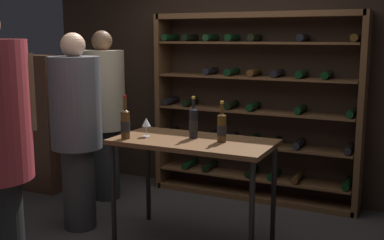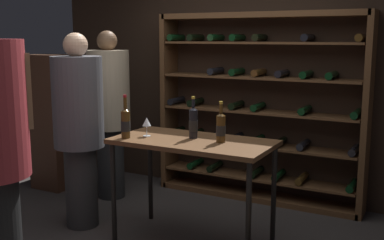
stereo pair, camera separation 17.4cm
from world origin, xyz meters
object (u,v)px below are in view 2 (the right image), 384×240
(person_guest_khaki, at_px, (79,123))
(wine_bottle_black_capsule, at_px, (193,123))
(wine_rack, at_px, (258,109))
(wine_glass_stemmed_right, at_px, (147,123))
(tasting_table, at_px, (193,150))
(person_host_in_suit, at_px, (109,108))
(display_cabinet, at_px, (52,122))
(wine_bottle_green_slim, at_px, (221,127))
(wine_bottle_gold_foil, at_px, (126,123))

(person_guest_khaki, distance_m, wine_bottle_black_capsule, 1.12)
(wine_rack, xyz_separation_m, wine_glass_stemmed_right, (-0.50, -1.43, 0.03))
(tasting_table, relative_size, person_host_in_suit, 0.73)
(wine_glass_stemmed_right, bearing_deg, person_guest_khaki, -172.61)
(wine_rack, bearing_deg, display_cabinet, -161.72)
(wine_bottle_black_capsule, relative_size, wine_glass_stemmed_right, 2.20)
(tasting_table, height_order, person_guest_khaki, person_guest_khaki)
(display_cabinet, xyz_separation_m, wine_glass_stemmed_right, (1.80, -0.67, 0.26))
(wine_rack, xyz_separation_m, person_host_in_suit, (-1.47, -0.72, 0.00))
(wine_rack, relative_size, person_guest_khaki, 1.26)
(wine_bottle_green_slim, bearing_deg, wine_bottle_gold_foil, -163.50)
(wine_bottle_black_capsule, xyz_separation_m, wine_glass_stemmed_right, (-0.40, -0.12, -0.02))
(person_guest_khaki, height_order, wine_bottle_black_capsule, person_guest_khaki)
(person_host_in_suit, bearing_deg, wine_bottle_green_slim, -127.15)
(wine_rack, bearing_deg, person_guest_khaki, -128.35)
(person_host_in_suit, height_order, wine_bottle_black_capsule, person_host_in_suit)
(person_guest_khaki, xyz_separation_m, person_host_in_suit, (-0.27, 0.80, 0.02))
(tasting_table, distance_m, display_cabinet, 2.31)
(wine_bottle_black_capsule, bearing_deg, person_guest_khaki, -169.18)
(wine_bottle_black_capsule, distance_m, wine_bottle_gold_foil, 0.59)
(wine_rack, relative_size, person_host_in_suit, 1.24)
(wine_glass_stemmed_right, bearing_deg, display_cabinet, 159.62)
(wine_bottle_gold_foil, height_order, wine_glass_stemmed_right, wine_bottle_gold_foil)
(person_host_in_suit, relative_size, wine_bottle_black_capsule, 5.11)
(wine_bottle_green_slim, distance_m, wine_bottle_gold_foil, 0.83)
(wine_rack, bearing_deg, wine_bottle_gold_foil, -111.45)
(person_guest_khaki, height_order, person_host_in_suit, person_host_in_suit)
(wine_bottle_green_slim, bearing_deg, wine_rack, 97.53)
(tasting_table, relative_size, wine_bottle_black_capsule, 3.75)
(wine_rack, distance_m, person_guest_khaki, 1.94)
(tasting_table, relative_size, wine_bottle_green_slim, 3.97)
(person_guest_khaki, relative_size, wine_bottle_gold_foil, 4.87)
(wine_bottle_black_capsule, distance_m, wine_bottle_green_slim, 0.28)
(person_guest_khaki, xyz_separation_m, wine_bottle_gold_foil, (0.58, -0.06, 0.06))
(wine_rack, xyz_separation_m, wine_bottle_black_capsule, (-0.10, -1.31, 0.05))
(display_cabinet, distance_m, wine_bottle_green_slim, 2.56)
(wine_rack, height_order, person_guest_khaki, wine_rack)
(person_host_in_suit, distance_m, wine_bottle_gold_foil, 1.21)
(wine_rack, height_order, wine_bottle_black_capsule, wine_rack)
(tasting_table, bearing_deg, wine_glass_stemmed_right, -171.50)
(wine_bottle_black_capsule, xyz_separation_m, wine_bottle_green_slim, (0.28, -0.03, -0.01))
(person_guest_khaki, bearing_deg, wine_bottle_green_slim, 137.60)
(wine_glass_stemmed_right, bearing_deg, wine_bottle_black_capsule, 16.60)
(person_host_in_suit, distance_m, wine_bottle_green_slim, 1.77)
(person_guest_khaki, distance_m, display_cabinet, 1.35)
(wine_bottle_black_capsule, bearing_deg, wine_glass_stemmed_right, -163.40)
(person_host_in_suit, relative_size, wine_glass_stemmed_right, 11.21)
(person_host_in_suit, relative_size, wine_bottle_green_slim, 5.41)
(wine_bottle_gold_foil, distance_m, wine_glass_stemmed_right, 0.19)
(wine_bottle_green_slim, xyz_separation_m, wine_glass_stemmed_right, (-0.68, -0.09, -0.00))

